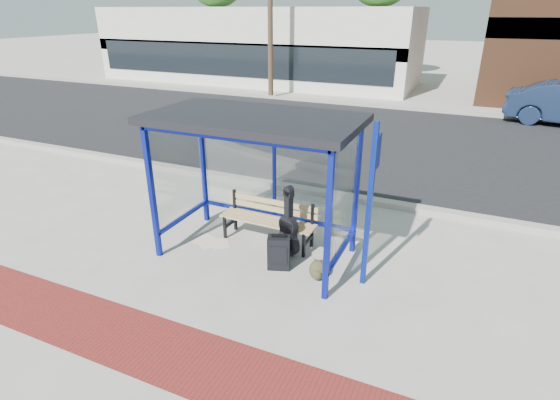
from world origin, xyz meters
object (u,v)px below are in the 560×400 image
at_px(bench, 269,218).
at_px(suitcase, 279,253).
at_px(guitar_bag, 288,232).
at_px(backpack, 317,270).

xyz_separation_m(bench, suitcase, (0.53, -0.76, -0.18)).
distance_m(bench, guitar_bag, 0.60).
bearing_deg(bench, guitar_bag, -29.91).
relative_size(bench, suitcase, 2.84).
height_order(suitcase, backpack, suitcase).
xyz_separation_m(bench, backpack, (1.22, -0.80, -0.32)).
xyz_separation_m(guitar_bag, backpack, (0.70, -0.49, -0.29)).
bearing_deg(bench, suitcase, -53.86).
xyz_separation_m(suitcase, backpack, (0.68, -0.04, -0.14)).
bearing_deg(guitar_bag, bench, 173.14).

